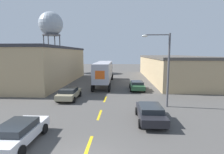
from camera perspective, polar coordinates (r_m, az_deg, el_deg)
name	(u,v)px	position (r m, az deg, el deg)	size (l,w,h in m)	color
road_centerline	(100,115)	(15.71, -4.08, -12.19)	(0.20, 13.09, 0.01)	gold
warehouse_left	(33,65)	(35.14, -24.27, 3.63)	(13.95, 22.23, 6.49)	tan
warehouse_right	(172,68)	(38.28, 18.97, 2.93)	(10.23, 27.84, 4.82)	tan
semi_truck	(104,71)	(30.39, -2.53, 2.00)	(2.81, 14.53, 3.89)	black
parked_car_right_near	(150,112)	(14.42, 12.40, -11.21)	(2.12, 4.47, 1.32)	black
parked_car_left_far	(69,93)	(21.10, -13.82, -5.17)	(2.12, 4.47, 1.32)	tan
parked_car_left_near	(18,132)	(12.18, -28.32, -15.60)	(2.12, 4.47, 1.32)	silver
parked_car_right_far	(137,85)	(25.86, 8.17, -2.66)	(2.12, 4.47, 1.32)	#2D5B38
water_tower	(51,25)	(51.61, -19.32, 15.86)	(6.38, 6.38, 16.37)	#47474C
street_lamp	(165,64)	(17.92, 16.90, 4.00)	(2.75, 0.32, 7.27)	#4C4C51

